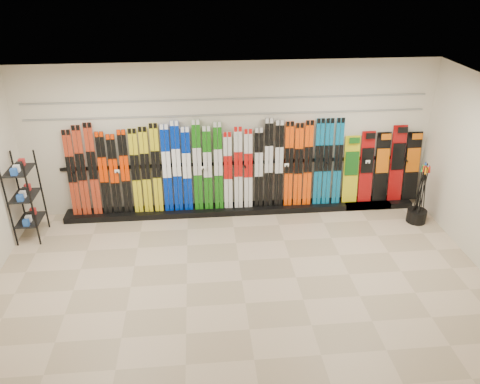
{
  "coord_description": "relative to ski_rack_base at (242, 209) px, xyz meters",
  "views": [
    {
      "loc": [
        -0.6,
        -6.06,
        4.71
      ],
      "look_at": [
        0.06,
        1.0,
        1.1
      ],
      "focal_mm": 35.0,
      "sensor_mm": 36.0,
      "label": 1
    }
  ],
  "objects": [
    {
      "name": "accessory_rack",
      "position": [
        -3.97,
        -0.58,
        0.74
      ],
      "size": [
        0.4,
        0.6,
        1.6
      ],
      "primitive_type": "cube",
      "color": "black",
      "rests_on": "floor"
    },
    {
      "name": "floor",
      "position": [
        -0.22,
        -2.28,
        -0.06
      ],
      "size": [
        8.0,
        8.0,
        0.0
      ],
      "primitive_type": "plane",
      "color": "tan",
      "rests_on": "ground"
    },
    {
      "name": "skis",
      "position": [
        -0.67,
        0.03,
        0.93
      ],
      "size": [
        5.37,
        0.19,
        1.83
      ],
      "color": "#A22D16",
      "rests_on": "ski_rack_base"
    },
    {
      "name": "ceiling",
      "position": [
        -0.22,
        -2.28,
        2.94
      ],
      "size": [
        8.0,
        8.0,
        0.0
      ],
      "primitive_type": "plane",
      "rotation": [
        3.14,
        0.0,
        0.0
      ],
      "color": "silver",
      "rests_on": "back_wall"
    },
    {
      "name": "pole_bin",
      "position": [
        3.38,
        -0.72,
        0.07
      ],
      "size": [
        0.38,
        0.38,
        0.25
      ],
      "primitive_type": "cylinder",
      "color": "black",
      "rests_on": "floor"
    },
    {
      "name": "snowboards",
      "position": [
        2.88,
        0.07,
        0.79
      ],
      "size": [
        1.59,
        0.24,
        1.57
      ],
      "color": "gold",
      "rests_on": "ski_rack_base"
    },
    {
      "name": "back_wall",
      "position": [
        -0.22,
        0.22,
        1.44
      ],
      "size": [
        8.0,
        0.0,
        8.0
      ],
      "primitive_type": "plane",
      "rotation": [
        1.57,
        0.0,
        0.0
      ],
      "color": "beige",
      "rests_on": "floor"
    },
    {
      "name": "ski_rack_base",
      "position": [
        0.0,
        0.0,
        0.0
      ],
      "size": [
        8.0,
        0.4,
        0.12
      ],
      "primitive_type": "cube",
      "color": "black",
      "rests_on": "floor"
    },
    {
      "name": "ski_poles",
      "position": [
        3.37,
        -0.72,
        0.55
      ],
      "size": [
        0.25,
        0.35,
        1.18
      ],
      "color": "black",
      "rests_on": "pole_bin"
    },
    {
      "name": "slatwall_rail_1",
      "position": [
        -0.22,
        0.2,
        2.24
      ],
      "size": [
        7.6,
        0.02,
        0.03
      ],
      "primitive_type": "cube",
      "color": "gray",
      "rests_on": "back_wall"
    },
    {
      "name": "slatwall_rail_0",
      "position": [
        -0.22,
        0.2,
        1.94
      ],
      "size": [
        7.6,
        0.02,
        0.03
      ],
      "primitive_type": "cube",
      "color": "gray",
      "rests_on": "back_wall"
    }
  ]
}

